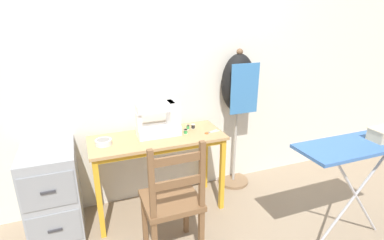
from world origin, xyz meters
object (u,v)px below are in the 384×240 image
(sewing_machine, at_px, (161,120))
(thread_spool_mid_table, at_px, (188,127))
(fabric_bowl, at_px, (103,142))
(thread_spool_far_edge, at_px, (193,126))
(scissors, at_px, (210,132))
(filing_cabinet, at_px, (53,192))
(thread_spool_near_machine, at_px, (186,132))
(wooden_chair, at_px, (172,202))
(ironing_board, at_px, (365,148))
(dress_form, at_px, (238,91))

(sewing_machine, xyz_separation_m, thread_spool_mid_table, (0.26, 0.04, -0.12))
(fabric_bowl, relative_size, thread_spool_far_edge, 3.18)
(fabric_bowl, relative_size, thread_spool_mid_table, 3.45)
(sewing_machine, relative_size, scissors, 2.55)
(sewing_machine, distance_m, filing_cabinet, 1.03)
(sewing_machine, xyz_separation_m, filing_cabinet, (-0.91, -0.02, -0.49))
(sewing_machine, xyz_separation_m, scissors, (0.41, -0.11, -0.13))
(thread_spool_near_machine, xyz_separation_m, wooden_chair, (-0.30, -0.55, -0.29))
(thread_spool_mid_table, height_order, ironing_board, ironing_board)
(sewing_machine, height_order, scissors, sewing_machine)
(thread_spool_mid_table, distance_m, filing_cabinet, 1.23)
(thread_spool_near_machine, height_order, ironing_board, ironing_board)
(sewing_machine, height_order, filing_cabinet, sewing_machine)
(thread_spool_mid_table, bearing_deg, wooden_chair, -119.05)
(scissors, xyz_separation_m, filing_cabinet, (-1.32, 0.09, -0.36))
(thread_spool_near_machine, xyz_separation_m, thread_spool_mid_table, (0.06, 0.10, -0.00))
(filing_cabinet, distance_m, dress_form, 1.84)
(fabric_bowl, relative_size, filing_cabinet, 0.18)
(fabric_bowl, relative_size, scissors, 0.88)
(filing_cabinet, xyz_separation_m, ironing_board, (2.15, -0.94, 0.43))
(thread_spool_mid_table, xyz_separation_m, wooden_chair, (-0.36, -0.65, -0.29))
(wooden_chair, bearing_deg, ironing_board, -15.02)
(scissors, relative_size, wooden_chair, 0.16)
(ironing_board, bearing_deg, thread_spool_near_machine, 138.80)
(filing_cabinet, relative_size, dress_form, 0.53)
(thread_spool_near_machine, bearing_deg, fabric_bowl, 178.45)
(ironing_board, bearing_deg, fabric_bowl, 151.79)
(fabric_bowl, bearing_deg, thread_spool_far_edge, 5.24)
(thread_spool_far_edge, xyz_separation_m, wooden_chair, (-0.41, -0.64, -0.29))
(wooden_chair, height_order, dress_form, dress_form)
(thread_spool_near_machine, distance_m, ironing_board, 1.38)
(fabric_bowl, distance_m, dress_form, 1.34)
(thread_spool_far_edge, height_order, wooden_chair, wooden_chair)
(sewing_machine, bearing_deg, filing_cabinet, -178.78)
(fabric_bowl, relative_size, ironing_board, 0.12)
(dress_form, bearing_deg, wooden_chair, -140.89)
(fabric_bowl, xyz_separation_m, scissors, (0.90, -0.07, -0.02))
(thread_spool_mid_table, relative_size, ironing_board, 0.04)
(dress_form, bearing_deg, ironing_board, -68.57)
(sewing_machine, relative_size, thread_spool_near_machine, 9.60)
(fabric_bowl, xyz_separation_m, ironing_board, (1.73, -0.93, 0.06))
(thread_spool_far_edge, bearing_deg, fabric_bowl, -174.76)
(sewing_machine, distance_m, dress_form, 0.84)
(dress_form, bearing_deg, thread_spool_far_edge, -169.02)
(sewing_machine, distance_m, scissors, 0.45)
(thread_spool_near_machine, distance_m, dress_form, 0.69)
(thread_spool_far_edge, distance_m, wooden_chair, 0.81)
(sewing_machine, xyz_separation_m, ironing_board, (1.24, -0.96, -0.05))
(scissors, bearing_deg, thread_spool_near_machine, 165.15)
(fabric_bowl, bearing_deg, thread_spool_mid_table, 5.93)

